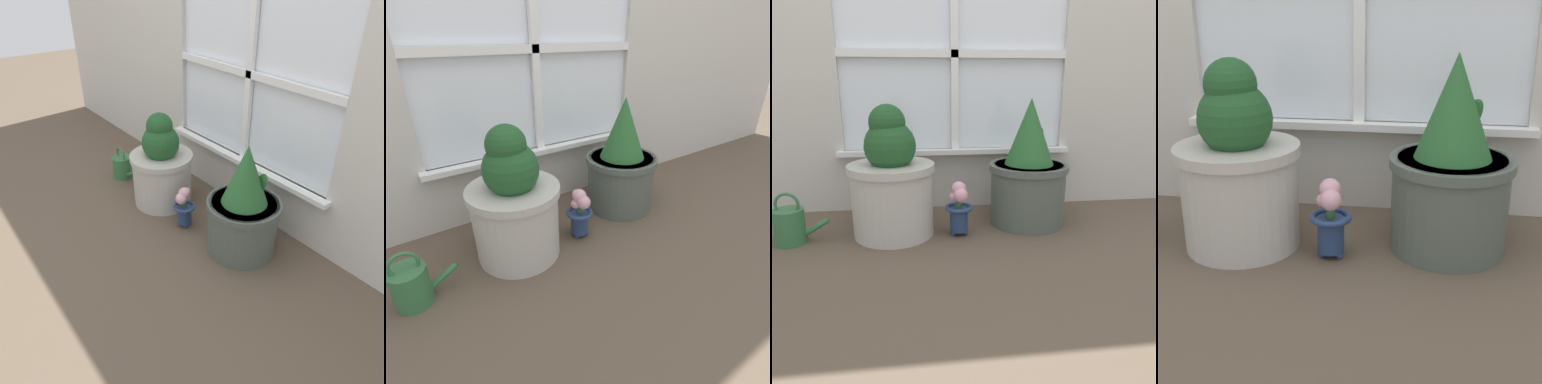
# 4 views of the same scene
# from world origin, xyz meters

# --- Properties ---
(ground_plane) EXTENTS (10.00, 10.00, 0.00)m
(ground_plane) POSITION_xyz_m (0.00, 0.00, 0.00)
(ground_plane) COLOR brown
(potted_plant_left) EXTENTS (0.36, 0.36, 0.55)m
(potted_plant_left) POSITION_xyz_m (-0.30, 0.15, 0.23)
(potted_plant_left) COLOR #B7B2A8
(potted_plant_left) RESTS_ON ground_plane
(potted_plant_right) EXTENTS (0.35, 0.35, 0.57)m
(potted_plant_right) POSITION_xyz_m (0.30, 0.21, 0.23)
(potted_plant_right) COLOR #4C564C
(potted_plant_right) RESTS_ON ground_plane
(flower_vase) EXTENTS (0.12, 0.12, 0.24)m
(flower_vase) POSITION_xyz_m (-0.03, 0.10, 0.13)
(flower_vase) COLOR navy
(flower_vase) RESTS_ON ground_plane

